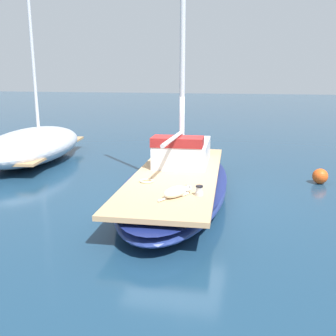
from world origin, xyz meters
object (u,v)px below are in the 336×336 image
coiled_rope (147,181)px  moored_boat_port_side (33,145)px  dog_white (177,192)px  deck_winch (199,191)px  sailboat_main (177,185)px  mooring_buoy (320,176)px

coiled_rope → moored_boat_port_side: bearing=143.2°
dog_white → coiled_rope: dog_white is taller
deck_winch → dog_white: bearing=-155.9°
coiled_rope → moored_boat_port_side: size_ratio=0.05×
sailboat_main → coiled_rope: 1.19m
deck_winch → coiled_rope: bearing=150.8°
mooring_buoy → sailboat_main: bearing=-149.5°
coiled_rope → mooring_buoy: 5.38m
mooring_buoy → deck_winch: bearing=-126.3°
sailboat_main → coiled_rope: coiled_rope is taller
sailboat_main → dog_white: bearing=-78.3°
sailboat_main → mooring_buoy: size_ratio=16.78×
deck_winch → mooring_buoy: bearing=53.7°
sailboat_main → moored_boat_port_side: size_ratio=1.15×
sailboat_main → coiled_rope: bearing=-115.9°
deck_winch → mooring_buoy: deck_winch is taller
deck_winch → moored_boat_port_side: (-6.84, 4.86, -0.16)m
sailboat_main → moored_boat_port_side: 6.76m
dog_white → deck_winch: dog_white is taller
dog_white → mooring_buoy: dog_white is taller
sailboat_main → deck_winch: size_ratio=35.16×
coiled_rope → mooring_buoy: size_ratio=0.74×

